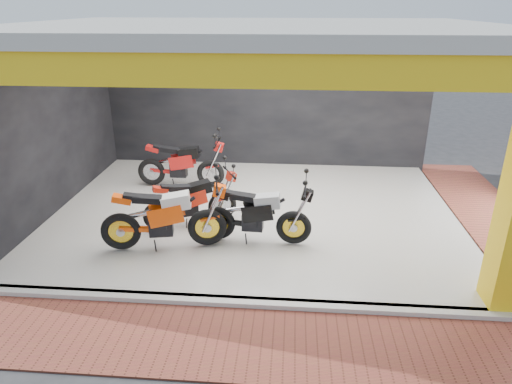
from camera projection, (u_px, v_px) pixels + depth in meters
The scene contains 14 objects.
ground at pixel (244, 267), 7.48m from camera, with size 80.00×80.00×0.00m, color #2D2D30.
showroom_floor at pixel (254, 213), 9.31m from camera, with size 8.00×6.00×0.10m, color white.
showroom_ceiling at pixel (254, 29), 7.95m from camera, with size 8.40×6.40×0.20m, color beige.
back_wall at pixel (265, 100), 11.51m from camera, with size 8.20×0.20×3.50m, color black.
left_wall at pixel (47, 128), 8.97m from camera, with size 0.20×6.20×3.50m, color black.
header_beam_front at pixel (232, 69), 5.30m from camera, with size 8.40×0.30×0.40m, color yellow.
header_beam_right at pixel (488, 49), 7.76m from camera, with size 0.30×6.40×0.40m, color yellow.
floor_kerb at pixel (236, 302), 6.53m from camera, with size 8.00×0.20×0.10m, color white.
paver_front at pixel (229, 341), 5.82m from camera, with size 9.00×1.40×0.03m, color brown.
paver_right at pixel (497, 223), 8.96m from camera, with size 1.40×7.00×0.03m, color brown.
moto_hero at pixel (206, 210), 7.69m from camera, with size 2.24×0.83×1.37m, color #FE4E0A, non-canonical shape.
moto_row_a at pixel (294, 212), 7.76m from camera, with size 2.06×0.76×1.26m, color black, non-canonical shape.
moto_row_b at pixel (222, 192), 8.70m from camera, with size 1.90×0.70×1.16m, color red, non-canonical shape.
moto_row_d at pixel (210, 161), 10.23m from camera, with size 2.12×0.78×1.29m, color red, non-canonical shape.
Camera 1 is at (0.73, -6.41, 4.00)m, focal length 32.00 mm.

